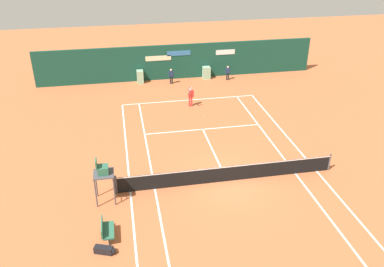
% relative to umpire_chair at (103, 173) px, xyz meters
% --- Properties ---
extents(ground_plane, '(80.00, 80.00, 0.01)m').
position_rel_umpire_chair_xyz_m(ground_plane, '(6.54, 1.11, -1.66)').
color(ground_plane, '#BC6038').
extents(tennis_net, '(12.10, 0.10, 1.07)m').
position_rel_umpire_chair_xyz_m(tennis_net, '(6.54, 0.54, -1.15)').
color(tennis_net, '#4C4C51').
rests_on(tennis_net, ground_plane).
extents(sponsor_back_wall, '(25.00, 1.02, 3.13)m').
position_rel_umpire_chair_xyz_m(sponsor_back_wall, '(6.53, 17.51, -0.14)').
color(sponsor_back_wall, '#144233').
rests_on(sponsor_back_wall, ground_plane).
extents(umpire_chair, '(1.00, 1.00, 2.46)m').
position_rel_umpire_chair_xyz_m(umpire_chair, '(0.00, 0.00, 0.00)').
color(umpire_chair, '#47474C').
rests_on(umpire_chair, ground_plane).
extents(player_bench, '(0.54, 1.19, 0.88)m').
position_rel_umpire_chair_xyz_m(player_bench, '(0.03, -2.83, -1.15)').
color(player_bench, '#38383D').
rests_on(player_bench, ground_plane).
extents(equipment_bag, '(0.96, 0.57, 0.32)m').
position_rel_umpire_chair_xyz_m(equipment_bag, '(-0.02, -3.79, -1.50)').
color(equipment_bag, black).
rests_on(equipment_bag, ground_plane).
extents(player_on_baseline, '(0.54, 0.71, 1.78)m').
position_rel_umpire_chair_xyz_m(player_on_baseline, '(6.45, 10.99, -0.73)').
color(player_on_baseline, red).
rests_on(player_on_baseline, ground_plane).
extents(ball_kid_right_post, '(0.45, 0.22, 1.36)m').
position_rel_umpire_chair_xyz_m(ball_kid_right_post, '(5.70, 16.22, -0.88)').
color(ball_kid_right_post, black).
rests_on(ball_kid_right_post, ground_plane).
extents(ball_kid_centre_post, '(0.43, 0.19, 1.30)m').
position_rel_umpire_chair_xyz_m(ball_kid_centre_post, '(10.84, 16.22, -0.91)').
color(ball_kid_centre_post, black).
rests_on(ball_kid_centre_post, ground_plane).
extents(tennis_ball_mid_court, '(0.07, 0.07, 0.07)m').
position_rel_umpire_chair_xyz_m(tennis_ball_mid_court, '(9.83, 4.90, -1.63)').
color(tennis_ball_mid_court, '#CCE033').
rests_on(tennis_ball_mid_court, ground_plane).
extents(tennis_ball_near_service_line, '(0.07, 0.07, 0.07)m').
position_rel_umpire_chair_xyz_m(tennis_ball_near_service_line, '(7.09, 8.87, -1.63)').
color(tennis_ball_near_service_line, '#CCE033').
rests_on(tennis_ball_near_service_line, ground_plane).
extents(tennis_ball_by_sideline, '(0.07, 0.07, 0.07)m').
position_rel_umpire_chair_xyz_m(tennis_ball_by_sideline, '(2.84, 11.29, -1.63)').
color(tennis_ball_by_sideline, '#CCE033').
rests_on(tennis_ball_by_sideline, ground_plane).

